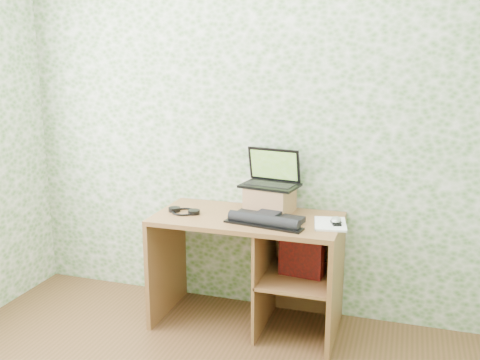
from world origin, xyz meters
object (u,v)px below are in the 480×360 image
(laptop, at_px, (272,177))
(keyboard, at_px, (266,219))
(riser, at_px, (270,199))
(notepad, at_px, (330,224))
(desk, at_px, (260,255))

(laptop, xyz_separation_m, keyboard, (0.04, -0.27, -0.21))
(riser, relative_size, notepad, 1.07)
(laptop, bearing_deg, keyboard, -72.80)
(notepad, bearing_deg, keyboard, -178.81)
(keyboard, bearing_deg, riser, 108.95)
(riser, height_order, notepad, riser)
(desk, bearing_deg, laptop, 77.85)
(riser, relative_size, keyboard, 0.56)
(riser, bearing_deg, keyboard, -80.71)
(riser, distance_m, laptop, 0.15)
(desk, height_order, laptop, laptop)
(desk, relative_size, laptop, 3.01)
(riser, distance_m, notepad, 0.46)
(riser, height_order, keyboard, riser)
(desk, bearing_deg, keyboard, -58.85)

